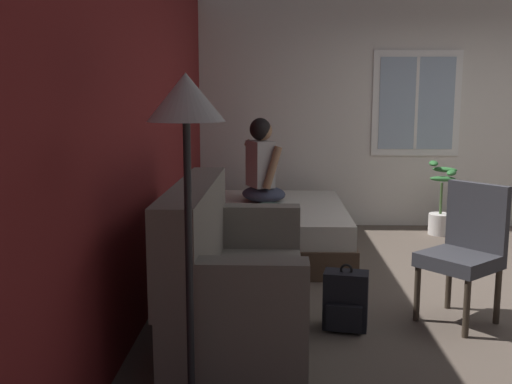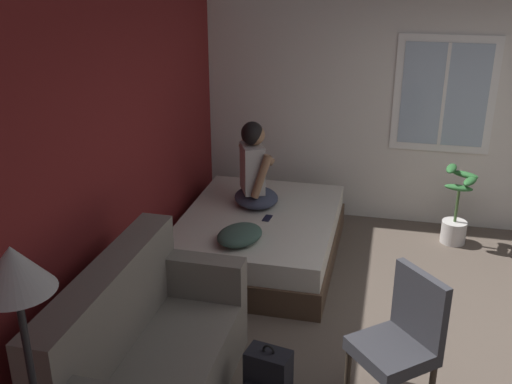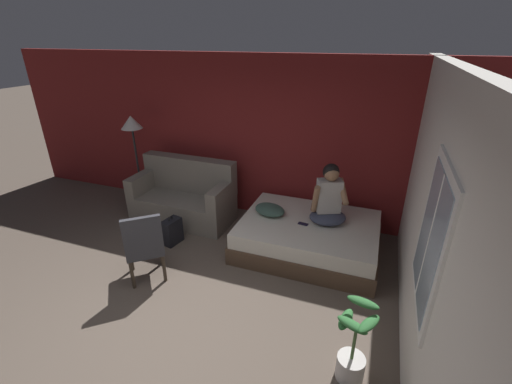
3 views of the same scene
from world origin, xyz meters
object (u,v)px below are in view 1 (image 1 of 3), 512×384
(backpack, at_px, (345,301))
(cell_phone, at_px, (281,206))
(bed, at_px, (272,229))
(person_seated, at_px, (262,168))
(floor_lamp, at_px, (187,133))
(potted_plant, at_px, (441,209))
(side_chair, at_px, (465,248))
(couch, at_px, (229,282))
(throw_pillow, at_px, (267,211))

(backpack, relative_size, cell_phone, 3.18)
(bed, xyz_separation_m, person_seated, (0.23, 0.10, 0.60))
(floor_lamp, relative_size, potted_plant, 2.00)
(backpack, bearing_deg, cell_phone, 12.32)
(bed, height_order, side_chair, side_chair)
(potted_plant, bearing_deg, person_seated, 106.16)
(bed, height_order, potted_plant, potted_plant)
(couch, xyz_separation_m, person_seated, (2.47, -0.16, 0.44))
(couch, relative_size, backpack, 3.73)
(side_chair, bearing_deg, cell_phone, 36.13)
(throw_pillow, distance_m, floor_lamp, 2.78)
(cell_phone, bearing_deg, person_seated, 128.35)
(couch, distance_m, cell_phone, 2.20)
(bed, distance_m, couch, 2.25)
(throw_pillow, bearing_deg, backpack, -158.26)
(bed, xyz_separation_m, side_chair, (-1.82, -1.37, 0.30))
(couch, bearing_deg, side_chair, -75.90)
(backpack, xyz_separation_m, potted_plant, (2.83, -1.41, 0.11))
(person_seated, xyz_separation_m, cell_phone, (-0.30, -0.20, -0.35))
(floor_lamp, bearing_deg, potted_plant, -29.70)
(cell_phone, xyz_separation_m, floor_lamp, (-3.16, 0.47, 0.94))
(cell_phone, height_order, potted_plant, potted_plant)
(person_seated, relative_size, potted_plant, 1.03)
(person_seated, bearing_deg, side_chair, -144.25)
(side_chair, distance_m, person_seated, 2.55)
(couch, bearing_deg, person_seated, -3.71)
(cell_phone, bearing_deg, floor_lamp, -93.62)
(side_chair, height_order, person_seated, person_seated)
(couch, distance_m, throw_pillow, 1.64)
(couch, xyz_separation_m, cell_phone, (2.16, -0.36, 0.09))
(cell_phone, bearing_deg, bed, 149.11)
(bed, xyz_separation_m, throw_pillow, (-0.61, 0.04, 0.31))
(potted_plant, bearing_deg, cell_phone, 115.89)
(couch, relative_size, potted_plant, 2.01)
(bed, relative_size, side_chair, 2.04)
(backpack, height_order, floor_lamp, floor_lamp)
(backpack, height_order, throw_pillow, throw_pillow)
(side_chair, bearing_deg, bed, 37.04)
(bed, relative_size, backpack, 4.36)
(backpack, distance_m, potted_plant, 3.17)
(person_seated, distance_m, floor_lamp, 3.52)
(couch, bearing_deg, potted_plant, -35.69)
(floor_lamp, bearing_deg, backpack, -36.43)
(person_seated, xyz_separation_m, throw_pillow, (-0.85, -0.07, -0.29))
(throw_pillow, bearing_deg, bed, -3.57)
(potted_plant, bearing_deg, bed, 113.09)
(couch, bearing_deg, bed, -6.76)
(backpack, bearing_deg, floor_lamp, 143.57)
(cell_phone, distance_m, floor_lamp, 3.33)
(person_seated, relative_size, cell_phone, 6.08)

